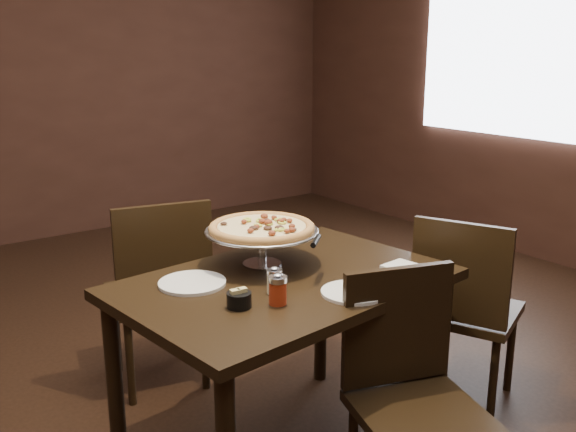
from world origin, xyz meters
TOP-DOWN VIEW (x-y plane):
  - room at (0.06, 0.03)m, footprint 6.04×7.04m
  - dining_table at (0.03, -0.08)m, footprint 1.26×0.91m
  - pizza_stand at (0.05, 0.09)m, footprint 0.44×0.44m
  - parmesan_shaker at (-0.09, -0.18)m, footprint 0.05×0.05m
  - pepper_flake_shaker at (-0.13, -0.27)m, footprint 0.06×0.06m
  - packet_caddy at (-0.25, -0.21)m, footprint 0.08×0.08m
  - napkin_stack at (0.45, -0.27)m, footprint 0.14×0.14m
  - plate_left at (-0.27, 0.06)m, footprint 0.24×0.24m
  - plate_near at (0.13, -0.35)m, footprint 0.22×0.22m
  - serving_spatula at (0.11, -0.16)m, footprint 0.17×0.17m
  - chair_far at (-0.12, 0.68)m, footprint 0.51×0.51m
  - chair_near at (0.19, -0.58)m, footprint 0.50×0.50m
  - chair_side at (0.88, -0.24)m, footprint 0.53×0.53m

SIDE VIEW (x-z plane):
  - chair_near at x=0.19m, z-range 0.04..0.89m
  - chair_side at x=0.88m, z-range 0.04..0.91m
  - chair_far at x=-0.12m, z-range 0.04..0.95m
  - dining_table at x=0.03m, z-range 0.27..1.01m
  - plate_near at x=0.13m, z-range 0.74..0.75m
  - plate_left at x=-0.27m, z-range 0.74..0.75m
  - napkin_stack at x=0.45m, z-range 0.74..0.75m
  - packet_caddy at x=-0.25m, z-range 0.73..0.80m
  - parmesan_shaker at x=-0.09m, z-range 0.74..0.83m
  - pepper_flake_shaker at x=-0.13m, z-range 0.74..0.84m
  - serving_spatula at x=0.11m, z-range 0.87..0.89m
  - pizza_stand at x=0.05m, z-range 0.80..0.98m
  - room at x=0.06m, z-range -0.02..2.82m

